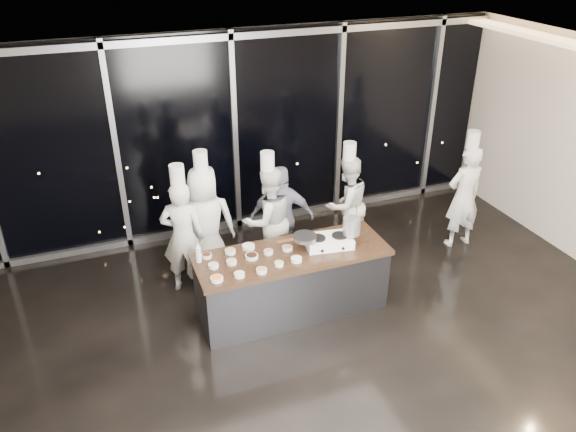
% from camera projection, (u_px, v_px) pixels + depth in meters
% --- Properties ---
extents(ground, '(9.00, 9.00, 0.00)m').
position_uv_depth(ground, '(319.00, 353.00, 6.72)').
color(ground, black).
rests_on(ground, ground).
extents(room_shell, '(9.02, 7.02, 3.21)m').
position_uv_depth(room_shell, '(340.00, 180.00, 5.71)').
color(room_shell, beige).
rests_on(room_shell, ground).
extents(window_wall, '(8.90, 0.11, 3.20)m').
position_uv_depth(window_wall, '(234.00, 135.00, 8.80)').
color(window_wall, black).
rests_on(window_wall, ground).
extents(demo_counter, '(2.46, 0.86, 0.90)m').
position_uv_depth(demo_counter, '(292.00, 282.00, 7.25)').
color(demo_counter, '#3D3D42').
rests_on(demo_counter, ground).
extents(stove, '(0.63, 0.44, 0.14)m').
position_uv_depth(stove, '(329.00, 241.00, 7.15)').
color(stove, white).
rests_on(stove, demo_counter).
extents(frying_pan, '(0.55, 0.34, 0.05)m').
position_uv_depth(frying_pan, '(304.00, 237.00, 7.04)').
color(frying_pan, gray).
rests_on(frying_pan, stove).
extents(stock_pot, '(0.25, 0.25, 0.22)m').
position_uv_depth(stock_pot, '(352.00, 226.00, 7.12)').
color(stock_pot, '#B1B1B3').
rests_on(stock_pot, stove).
extents(prep_bowls, '(1.16, 0.72, 0.05)m').
position_uv_depth(prep_bowls, '(248.00, 260.00, 6.84)').
color(prep_bowls, white).
rests_on(prep_bowls, demo_counter).
extents(squeeze_bottle, '(0.07, 0.07, 0.26)m').
position_uv_depth(squeeze_bottle, '(198.00, 253.00, 6.79)').
color(squeeze_bottle, silver).
rests_on(squeeze_bottle, demo_counter).
extents(chef_far_left, '(0.70, 0.59, 1.87)m').
position_uv_depth(chef_far_left, '(183.00, 236.00, 7.52)').
color(chef_far_left, silver).
rests_on(chef_far_left, ground).
extents(chef_left, '(0.91, 0.66, 1.94)m').
position_uv_depth(chef_left, '(205.00, 223.00, 7.77)').
color(chef_left, silver).
rests_on(chef_left, ground).
extents(chef_center, '(0.87, 0.72, 1.84)m').
position_uv_depth(chef_center, '(268.00, 220.00, 7.97)').
color(chef_center, silver).
rests_on(chef_center, ground).
extents(guest, '(0.99, 0.66, 1.57)m').
position_uv_depth(guest, '(282.00, 217.00, 8.10)').
color(guest, '#15193C').
rests_on(guest, ground).
extents(chef_right, '(0.86, 0.74, 1.77)m').
position_uv_depth(chef_right, '(347.00, 204.00, 8.49)').
color(chef_right, silver).
rests_on(chef_right, ground).
extents(chef_side, '(0.61, 0.41, 1.88)m').
position_uv_depth(chef_side, '(464.00, 195.00, 8.59)').
color(chef_side, silver).
rests_on(chef_side, ground).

